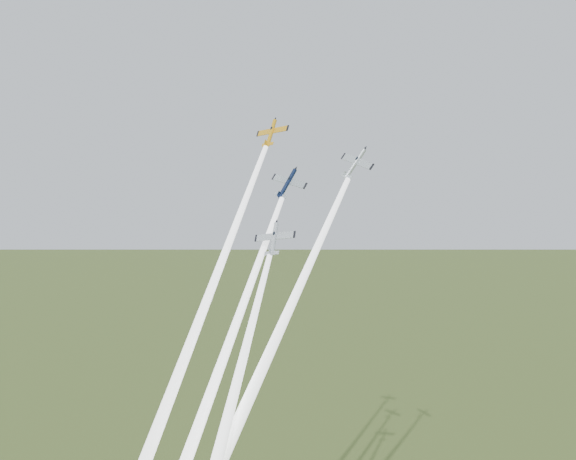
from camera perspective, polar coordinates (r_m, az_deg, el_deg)
The scene contains 8 objects.
plane_yellow at distance 138.53m, azimuth -1.33°, elevation 7.70°, with size 7.50×7.44×1.17m, color orange, non-canonical shape.
smoke_trail_yellow at distance 124.67m, azimuth -7.26°, elevation -7.67°, with size 2.44×2.44×73.80m, color white, non-canonical shape.
plane_navy at distance 133.61m, azimuth -0.04°, elevation 3.72°, with size 7.74×7.68×1.21m, color black, non-canonical shape.
smoke_trail_navy at distance 122.90m, azimuth -5.38°, elevation -10.73°, with size 2.44×2.44×65.50m, color white, non-canonical shape.
plane_silver_right at distance 128.25m, azimuth 5.32°, elevation 5.27°, with size 7.66×7.60×1.20m, color #B6BFC5, non-canonical shape.
smoke_trail_silver_right at distance 119.30m, azimuth -0.78°, elevation -8.17°, with size 2.44×2.44×59.61m, color white, non-canonical shape.
plane_silver_low at distance 124.87m, azimuth -1.11°, elevation -0.69°, with size 7.84×7.78×1.23m, color silver, non-canonical shape.
smoke_trail_silver_low at distance 116.16m, azimuth -4.56°, elevation -13.74°, with size 2.44×2.44×52.80m, color white, non-canonical shape.
Camera 1 is at (54.23, -116.53, 101.15)m, focal length 45.00 mm.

